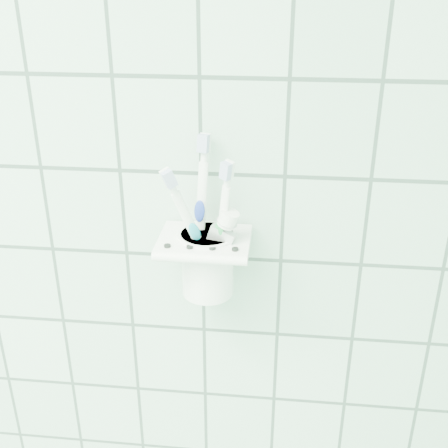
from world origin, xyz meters
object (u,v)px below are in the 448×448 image
Objects in this scene: holder_bracket at (205,242)px; toothbrush_blue at (195,215)px; toothbrush_orange at (214,225)px; toothbrush_pink at (218,221)px; cup at (208,260)px; toothpaste_tube at (201,240)px.

toothbrush_blue is (-0.01, 0.01, 0.03)m from holder_bracket.
toothbrush_orange is (0.01, -0.00, 0.03)m from holder_bracket.
holder_bracket is 0.62× the size of toothbrush_pink.
holder_bracket is at bearing -152.58° from toothbrush_orange.
cup is 0.47× the size of toothbrush_pink.
toothbrush_blue is (-0.03, -0.00, 0.01)m from toothbrush_pink.
cup is 0.03m from toothpaste_tube.
toothpaste_tube reaches higher than holder_bracket.
toothbrush_blue reaches higher than holder_bracket.
cup is at bearing 6.33° from toothbrush_blue.
cup is 0.47× the size of toothbrush_orange.
toothbrush_pink is 0.01m from toothbrush_orange.
holder_bracket is at bearing -10.07° from toothbrush_blue.
toothbrush_blue is at bearing 171.99° from cup.
toothbrush_pink is (0.01, 0.00, 0.06)m from cup.
holder_bracket is 1.33× the size of cup.
toothbrush_pink is (0.02, 0.01, 0.03)m from holder_bracket.
cup is 0.65× the size of toothpaste_tube.
toothbrush_orange is 1.39× the size of toothpaste_tube.
toothpaste_tube reaches higher than cup.
toothpaste_tube is at bearing -138.16° from cup.
toothbrush_blue is at bearing 151.18° from toothpaste_tube.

